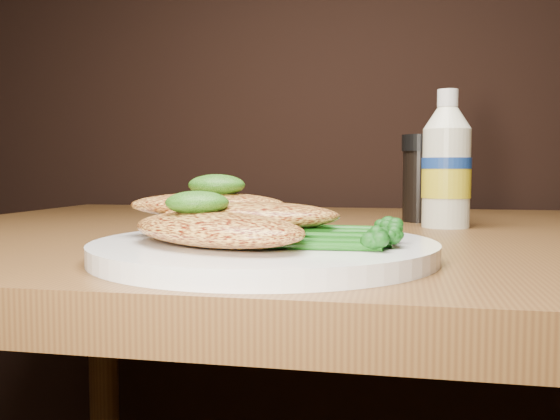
# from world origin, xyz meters

# --- Properties ---
(plate) EXTENTS (0.28, 0.28, 0.01)m
(plate) POSITION_xyz_m (-0.08, 0.80, 0.76)
(plate) COLOR white
(plate) RESTS_ON dining_table
(chicken_front) EXTENTS (0.19, 0.16, 0.03)m
(chicken_front) POSITION_xyz_m (-0.11, 0.76, 0.78)
(chicken_front) COLOR gold
(chicken_front) RESTS_ON plate
(chicken_mid) EXTENTS (0.15, 0.08, 0.02)m
(chicken_mid) POSITION_xyz_m (-0.09, 0.80, 0.79)
(chicken_mid) COLOR gold
(chicken_mid) RESTS_ON plate
(chicken_back) EXTENTS (0.15, 0.10, 0.02)m
(chicken_back) POSITION_xyz_m (-0.14, 0.83, 0.79)
(chicken_back) COLOR gold
(chicken_back) RESTS_ON plate
(pesto_front) EXTENTS (0.06, 0.06, 0.02)m
(pesto_front) POSITION_xyz_m (-0.13, 0.77, 0.80)
(pesto_front) COLOR #0F3407
(pesto_front) RESTS_ON chicken_front
(pesto_back) EXTENTS (0.06, 0.06, 0.02)m
(pesto_back) POSITION_xyz_m (-0.13, 0.83, 0.81)
(pesto_back) COLOR #0F3407
(pesto_back) RESTS_ON chicken_back
(broccolini_bundle) EXTENTS (0.15, 0.13, 0.02)m
(broccolini_bundle) POSITION_xyz_m (-0.03, 0.79, 0.78)
(broccolini_bundle) COLOR #165512
(broccolini_bundle) RESTS_ON plate
(mayo_bottle) EXTENTS (0.07, 0.07, 0.17)m
(mayo_bottle) POSITION_xyz_m (0.08, 1.10, 0.84)
(mayo_bottle) COLOR beige
(mayo_bottle) RESTS_ON dining_table
(pepper_grinder) EXTENTS (0.05, 0.05, 0.12)m
(pepper_grinder) POSITION_xyz_m (0.05, 1.17, 0.81)
(pepper_grinder) COLOR black
(pepper_grinder) RESTS_ON dining_table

